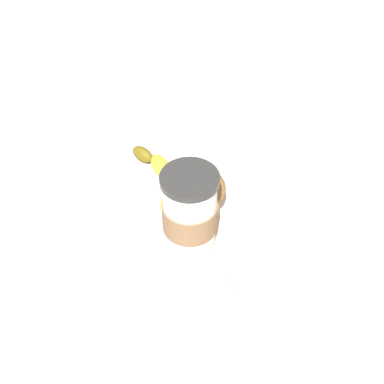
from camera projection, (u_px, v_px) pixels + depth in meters
The scene contains 6 objects.
ground_plane at pixel (192, 215), 0.79m from camera, with size 3.00×3.00×0.00m, color beige.
paper_napkin at pixel (192, 215), 0.79m from camera, with size 0.23×0.23×0.00m, color beige.
coffee_cup at pixel (190, 213), 0.68m from camera, with size 0.09×0.09×0.15m.
muffin at pixel (196, 193), 0.76m from camera, with size 0.10×0.10×0.09m.
banana at pixel (161, 175), 0.84m from camera, with size 0.19×0.08×0.03m.
sugar_packet at pixel (240, 280), 0.69m from camera, with size 0.05×0.03×0.01m, color pink.
Camera 1 is at (-0.44, 0.29, 0.58)m, focal length 42.00 mm.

